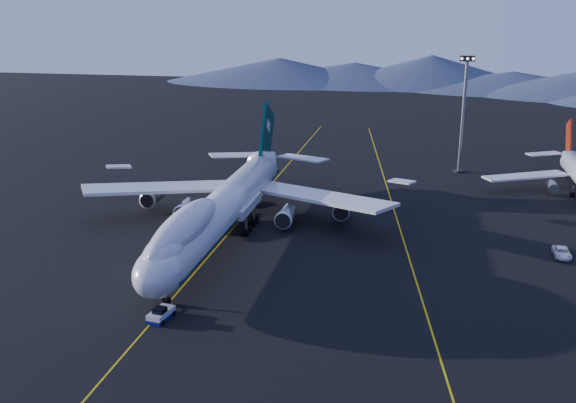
% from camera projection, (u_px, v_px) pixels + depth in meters
% --- Properties ---
extents(ground, '(500.00, 500.00, 0.00)m').
position_uv_depth(ground, '(224.00, 238.00, 111.71)').
color(ground, black).
rests_on(ground, ground).
extents(taxiway_line_main, '(0.25, 220.00, 0.01)m').
position_uv_depth(taxiway_line_main, '(224.00, 238.00, 111.71)').
color(taxiway_line_main, '#DAB90C').
rests_on(taxiway_line_main, ground).
extents(taxiway_line_side, '(28.08, 198.09, 0.01)m').
position_uv_depth(taxiway_line_side, '(401.00, 231.00, 115.29)').
color(taxiway_line_side, '#DAB90C').
rests_on(taxiway_line_side, ground).
extents(boeing_747, '(59.62, 72.43, 19.37)m').
position_uv_depth(boeing_747, '(223.00, 206.00, 110.04)').
color(boeing_747, silver).
rests_on(boeing_747, ground).
extents(pushback_tug, '(2.95, 4.51, 1.84)m').
position_uv_depth(pushback_tug, '(161.00, 315.00, 82.87)').
color(pushback_tug, silver).
rests_on(pushback_tug, ground).
extents(service_van, '(2.51, 5.35, 1.48)m').
position_uv_depth(service_van, '(562.00, 252.00, 103.36)').
color(service_van, white).
rests_on(service_van, ground).
extents(floodlight_mast, '(3.43, 2.57, 27.74)m').
position_uv_depth(floodlight_mast, '(463.00, 115.00, 152.05)').
color(floodlight_mast, black).
rests_on(floodlight_mast, ground).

